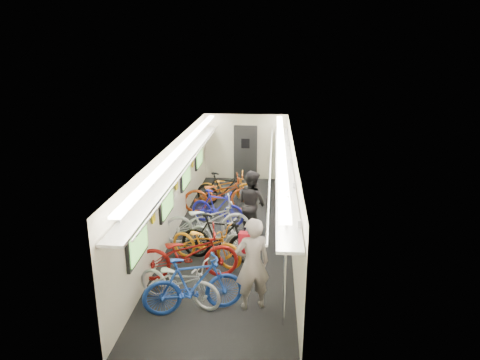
% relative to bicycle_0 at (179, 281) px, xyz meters
% --- Properties ---
extents(train_car_shell, '(10.00, 10.00, 10.00)m').
position_rel_bicycle_0_xyz_m(train_car_shell, '(0.33, 3.96, 1.20)').
color(train_car_shell, black).
rests_on(train_car_shell, ground).
extents(bicycle_0, '(1.84, 1.15, 0.91)m').
position_rel_bicycle_0_xyz_m(bicycle_0, '(0.00, 0.00, 0.00)').
color(bicycle_0, '#B8B8BD').
rests_on(bicycle_0, ground).
extents(bicycle_1, '(1.92, 1.05, 1.11)m').
position_rel_bicycle_0_xyz_m(bicycle_1, '(0.32, -0.27, 0.10)').
color(bicycle_1, '#1C41A8').
rests_on(bicycle_1, ground).
extents(bicycle_2, '(2.23, 1.15, 1.12)m').
position_rel_bicycle_0_xyz_m(bicycle_2, '(-0.03, 0.91, 0.10)').
color(bicycle_2, maroon).
rests_on(bicycle_2, ground).
extents(bicycle_3, '(1.91, 0.87, 1.11)m').
position_rel_bicycle_0_xyz_m(bicycle_3, '(0.54, 1.75, 0.10)').
color(bicycle_3, black).
rests_on(bicycle_3, ground).
extents(bicycle_4, '(1.91, 1.31, 0.95)m').
position_rel_bicycle_0_xyz_m(bicycle_4, '(0.25, 1.63, 0.02)').
color(bicycle_4, orange).
rests_on(bicycle_4, ground).
extents(bicycle_5, '(1.65, 1.09, 0.97)m').
position_rel_bicycle_0_xyz_m(bicycle_5, '(0.48, 2.05, 0.03)').
color(bicycle_5, '#BDBEC0').
rests_on(bicycle_5, ground).
extents(bicycle_6, '(2.26, 1.22, 1.13)m').
position_rel_bicycle_0_xyz_m(bicycle_6, '(0.11, 2.72, 0.11)').
color(bicycle_6, '#B2B1B6').
rests_on(bicycle_6, ground).
extents(bicycle_7, '(1.64, 0.91, 0.95)m').
position_rel_bicycle_0_xyz_m(bicycle_7, '(0.21, 3.90, 0.02)').
color(bicycle_7, '#1C1EAC').
rests_on(bicycle_7, ground).
extents(bicycle_8, '(2.20, 1.14, 1.10)m').
position_rel_bicycle_0_xyz_m(bicycle_8, '(0.14, 4.81, 0.09)').
color(bicycle_8, '#9F3711').
rests_on(bicycle_8, ground).
extents(bicycle_9, '(1.89, 1.03, 1.09)m').
position_rel_bicycle_0_xyz_m(bicycle_9, '(0.24, 5.11, 0.09)').
color(bicycle_9, black).
rests_on(bicycle_9, ground).
extents(bicycle_10, '(1.88, 0.74, 0.97)m').
position_rel_bicycle_0_xyz_m(bicycle_10, '(0.27, 5.67, 0.03)').
color(bicycle_10, orange).
rests_on(bicycle_10, ground).
extents(passenger_near, '(0.75, 0.62, 1.78)m').
position_rel_bicycle_0_xyz_m(passenger_near, '(1.37, -0.03, 0.44)').
color(passenger_near, gray).
rests_on(passenger_near, ground).
extents(passenger_mid, '(1.06, 1.04, 1.72)m').
position_rel_bicycle_0_xyz_m(passenger_mid, '(1.18, 3.23, 0.40)').
color(passenger_mid, black).
rests_on(passenger_mid, ground).
extents(backpack, '(0.28, 0.19, 0.38)m').
position_rel_bicycle_0_xyz_m(backpack, '(1.25, 0.04, 0.82)').
color(backpack, red).
rests_on(backpack, passenger_near).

